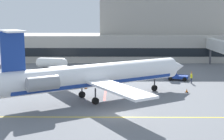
{
  "coord_description": "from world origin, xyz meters",
  "views": [
    {
      "loc": [
        -0.41,
        -34.78,
        10.98
      ],
      "look_at": [
        -0.83,
        12.6,
        3.0
      ],
      "focal_mm": 51.47,
      "sensor_mm": 36.0,
      "label": 1
    }
  ],
  "objects_px": {
    "marshaller": "(191,77)",
    "regional_jet": "(93,76)",
    "baggage_tug": "(176,74)",
    "fuel_tank": "(52,63)"
  },
  "relations": [
    {
      "from": "fuel_tank",
      "to": "marshaller",
      "type": "distance_m",
      "value": 29.24
    },
    {
      "from": "fuel_tank",
      "to": "regional_jet",
      "type": "bearing_deg",
      "value": -67.31
    },
    {
      "from": "fuel_tank",
      "to": "marshaller",
      "type": "bearing_deg",
      "value": -27.9
    },
    {
      "from": "regional_jet",
      "to": "baggage_tug",
      "type": "distance_m",
      "value": 19.32
    },
    {
      "from": "regional_jet",
      "to": "marshaller",
      "type": "relative_size",
      "value": 14.59
    },
    {
      "from": "baggage_tug",
      "to": "fuel_tank",
      "type": "xyz_separation_m",
      "value": [
        -23.72,
        11.01,
        0.37
      ]
    },
    {
      "from": "fuel_tank",
      "to": "marshaller",
      "type": "xyz_separation_m",
      "value": [
        25.84,
        -13.68,
        -0.39
      ]
    },
    {
      "from": "baggage_tug",
      "to": "fuel_tank",
      "type": "relative_size",
      "value": 0.55
    },
    {
      "from": "baggage_tug",
      "to": "fuel_tank",
      "type": "distance_m",
      "value": 26.16
    },
    {
      "from": "marshaller",
      "to": "regional_jet",
      "type": "bearing_deg",
      "value": -144.4
    }
  ]
}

